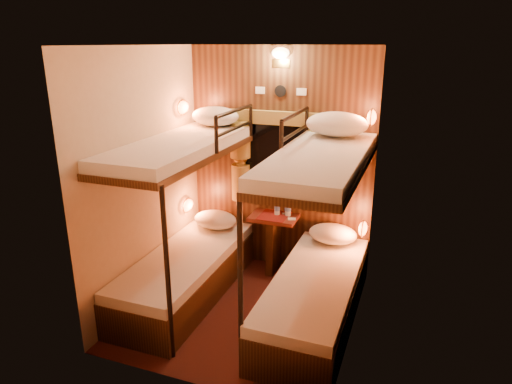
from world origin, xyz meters
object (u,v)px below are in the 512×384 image
at_px(bunk_left, 186,243).
at_px(bunk_right, 316,265).
at_px(bottle_left, 277,207).
at_px(bottle_right, 288,206).
at_px(table, 274,236).

distance_m(bunk_left, bunk_right, 1.30).
bearing_deg(bottle_left, bunk_left, -129.16).
height_order(bunk_left, bunk_right, same).
bearing_deg(bunk_left, bottle_right, 46.90).
relative_size(bottle_left, bottle_right, 0.85).
distance_m(table, bottle_right, 0.37).
distance_m(bottle_left, bottle_right, 0.12).
height_order(bunk_left, bottle_right, bunk_left).
bearing_deg(bunk_right, bunk_left, 180.00).
xyz_separation_m(bunk_right, bottle_right, (-0.51, 0.84, 0.20)).
height_order(table, bottle_right, bottle_right).
bearing_deg(bottle_left, bottle_right, 7.94).
height_order(table, bottle_left, bottle_left).
height_order(bunk_right, table, bunk_right).
xyz_separation_m(table, bottle_right, (0.14, 0.06, 0.34)).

